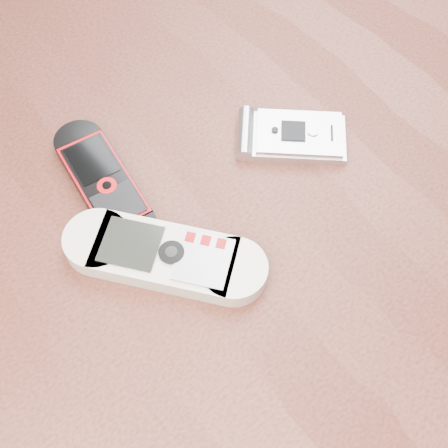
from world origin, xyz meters
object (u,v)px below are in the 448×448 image
nokia_black_red (104,183)px  motorola_razr (296,136)px  table (220,285)px  nokia_white (165,256)px

nokia_black_red → motorola_razr: size_ratio=1.44×
table → motorola_razr: 0.16m
motorola_razr → nokia_black_red: bearing=110.3°
table → nokia_white: nokia_white is taller
nokia_white → motorola_razr: (0.17, 0.02, -0.00)m
nokia_black_red → motorola_razr: (0.16, -0.07, 0.00)m
nokia_black_red → table: bearing=-55.5°
nokia_black_red → motorola_razr: bearing=-14.1°
nokia_white → motorola_razr: 0.17m
nokia_white → motorola_razr: nokia_white is taller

